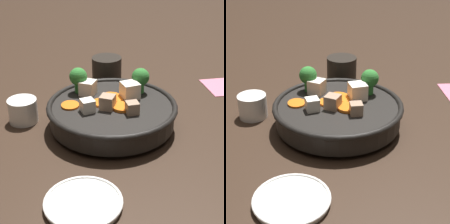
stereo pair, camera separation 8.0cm
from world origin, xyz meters
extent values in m
plane|color=black|center=(0.00, 0.00, 0.00)|extent=(3.00, 3.00, 0.00)
cylinder|color=black|center=(0.00, 0.00, 0.01)|extent=(0.15, 0.15, 0.01)
cylinder|color=black|center=(0.00, 0.00, 0.03)|extent=(0.26, 0.26, 0.04)
torus|color=black|center=(0.00, 0.00, 0.05)|extent=(0.28, 0.28, 0.01)
cylinder|color=brown|center=(0.00, 0.00, 0.04)|extent=(0.25, 0.25, 0.02)
cylinder|color=orange|center=(-0.02, -0.01, 0.05)|extent=(0.06, 0.06, 0.01)
cylinder|color=orange|center=(0.02, 0.02, 0.05)|extent=(0.06, 0.06, 0.00)
cylinder|color=orange|center=(0.02, -0.02, 0.05)|extent=(0.06, 0.06, 0.01)
cylinder|color=orange|center=(0.04, 0.08, 0.05)|extent=(0.05, 0.05, 0.01)
cylinder|color=green|center=(0.02, -0.09, 0.06)|extent=(0.02, 0.02, 0.02)
sphere|color=#2D752D|center=(0.02, -0.09, 0.09)|extent=(0.04, 0.04, 0.04)
cylinder|color=green|center=(0.09, 0.03, 0.06)|extent=(0.02, 0.02, 0.02)
sphere|color=#2D752D|center=(0.09, 0.03, 0.09)|extent=(0.04, 0.04, 0.04)
cube|color=silver|center=(0.01, -0.05, 0.07)|extent=(0.04, 0.04, 0.04)
cube|color=#9E7F66|center=(-0.01, 0.02, 0.07)|extent=(0.04, 0.04, 0.03)
cube|color=silver|center=(0.07, 0.02, 0.07)|extent=(0.05, 0.05, 0.03)
cube|color=silver|center=(0.00, 0.06, 0.06)|extent=(0.03, 0.03, 0.03)
cube|color=#9E7F66|center=(-0.05, -0.02, 0.06)|extent=(0.03, 0.03, 0.02)
cylinder|color=white|center=(-0.20, 0.17, 0.01)|extent=(0.12, 0.12, 0.01)
torus|color=white|center=(-0.20, 0.17, 0.01)|extent=(0.13, 0.13, 0.01)
cylinder|color=white|center=(0.12, 0.16, 0.03)|extent=(0.06, 0.06, 0.05)
cylinder|color=brown|center=(0.12, 0.16, 0.04)|extent=(0.05, 0.05, 0.00)
cylinder|color=black|center=(0.19, -0.09, 0.04)|extent=(0.08, 0.08, 0.08)
torus|color=black|center=(0.22, -0.09, 0.05)|extent=(0.05, 0.01, 0.05)
cube|color=#D16B84|center=(0.04, -0.35, 0.00)|extent=(0.13, 0.11, 0.00)
camera|label=1|loc=(-0.61, 0.35, 0.41)|focal=60.00mm
camera|label=2|loc=(-0.65, 0.28, 0.41)|focal=60.00mm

